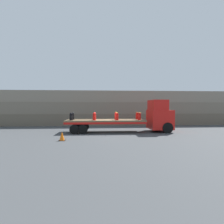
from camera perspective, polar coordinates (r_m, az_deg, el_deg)
The scene contains 15 objects.
ground_plane at distance 18.10m, azimuth -2.13°, elevation -6.56°, with size 120.00×120.00×0.00m, color #3F4244.
rock_cliff at distance 25.57m, azimuth -2.69°, elevation 1.31°, with size 60.00×3.30×4.87m.
truck_cab at distance 19.01m, azimuth 15.40°, elevation -1.31°, with size 2.21×2.70×3.31m.
flatbed_trailer at distance 17.98m, azimuth -4.13°, elevation -3.39°, with size 8.02×2.56×1.27m.
fire_hydrant_black_near_0 at distance 17.62m, azimuth -13.23°, elevation -1.49°, with size 0.37×0.59×0.76m.
fire_hydrant_black_far_0 at distance 18.69m, azimuth -12.70°, elevation -1.31°, with size 0.37×0.59×0.76m.
fire_hydrant_red_near_1 at distance 17.40m, azimuth -5.82°, elevation -1.49°, with size 0.37×0.59×0.76m.
fire_hydrant_red_far_1 at distance 18.48m, azimuth -5.72°, elevation -1.31°, with size 0.37×0.59×0.76m.
fire_hydrant_red_near_2 at distance 17.48m, azimuth 1.64°, elevation -1.47°, with size 0.37×0.59×0.76m.
fire_hydrant_red_far_2 at distance 18.55m, azimuth 1.32°, elevation -1.29°, with size 0.37×0.59×0.76m.
fire_hydrant_red_near_3 at distance 17.84m, azimuth 8.92°, elevation -1.43°, with size 0.37×0.59×0.76m.
fire_hydrant_red_far_3 at distance 18.90m, azimuth 8.19°, elevation -1.26°, with size 0.37×0.59×0.76m.
cargo_strap_rear at distance 18.00m, azimuth 1.47°, elevation -0.10°, with size 0.05×2.66×0.01m.
cargo_strap_middle at distance 18.35m, azimuth 8.55°, elevation -0.08°, with size 0.05×2.66×0.01m.
traffic_cone at distance 14.06m, azimuth -16.01°, elevation -7.59°, with size 0.51×0.51×0.70m.
Camera 1 is at (-0.57, -17.91, 2.58)m, focal length 28.00 mm.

